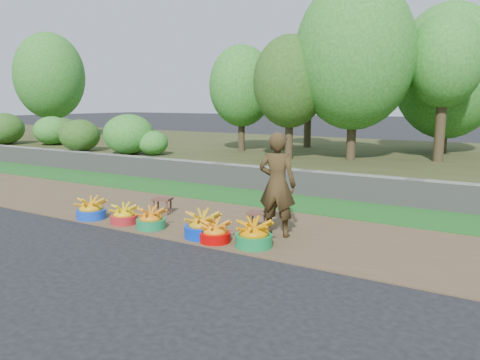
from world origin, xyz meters
The scene contains 14 objects.
ground_plane centered at (0.00, 0.00, 0.00)m, with size 120.00×120.00×0.00m, color black.
dirt_shoulder centered at (0.00, 1.25, 0.01)m, with size 80.00×2.50×0.02m, color brown.
grass_verge centered at (0.00, 3.25, 0.02)m, with size 80.00×1.50×0.04m, color #1D5F1E.
retaining_wall centered at (0.00, 4.10, 0.28)m, with size 80.00×0.35×0.55m, color slate.
earth_bank centered at (0.00, 9.00, 0.25)m, with size 80.00×10.00×0.50m, color #383D1C.
basin_a centered at (-2.33, 0.25, 0.17)m, with size 0.50×0.50×0.37m.
basin_b centered at (-1.61, 0.31, 0.15)m, with size 0.44×0.44×0.33m.
basin_c centered at (-1.02, 0.31, 0.16)m, with size 0.47×0.47×0.35m.
basin_d centered at (-0.04, 0.34, 0.18)m, with size 0.54×0.54×0.40m.
basin_e centered at (0.26, 0.25, 0.15)m, with size 0.45×0.45×0.33m.
basin_f centered at (0.84, 0.35, 0.18)m, with size 0.52×0.52×0.39m.
stool_left centered at (-1.51, 1.16, 0.25)m, with size 0.38×0.33×0.29m.
stool_right centered at (0.48, 1.12, 0.25)m, with size 0.37×0.31×0.29m.
vendor_woman centered at (0.87, 1.00, 0.80)m, with size 0.57×0.37×1.56m, color black.
Camera 1 is at (3.95, -5.10, 2.02)m, focal length 35.00 mm.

